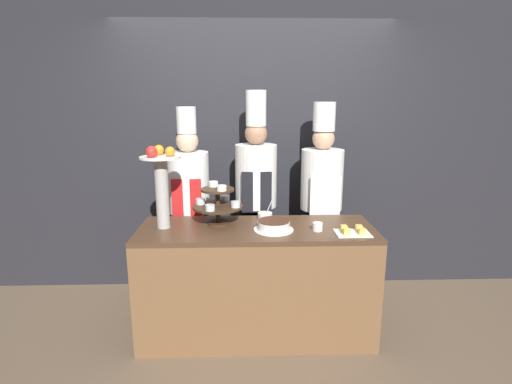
{
  "coord_description": "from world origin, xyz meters",
  "views": [
    {
      "loc": [
        -0.09,
        -2.53,
        1.81
      ],
      "look_at": [
        0.0,
        0.42,
        1.12
      ],
      "focal_mm": 28.0,
      "sensor_mm": 36.0,
      "label": 1
    }
  ],
  "objects_px": {
    "tiered_stand": "(218,203)",
    "fruit_pedestal": "(161,180)",
    "cup_white": "(318,227)",
    "chef_left": "(189,199)",
    "serving_bowl_far": "(265,216)",
    "chef_center_left": "(256,193)",
    "cake_square_tray": "(353,231)",
    "cake_round": "(274,226)",
    "chef_center_right": "(321,196)"
  },
  "relations": [
    {
      "from": "cake_square_tray",
      "to": "chef_left",
      "type": "xyz_separation_m",
      "value": [
        -1.25,
        0.7,
        0.07
      ]
    },
    {
      "from": "serving_bowl_far",
      "to": "chef_center_left",
      "type": "relative_size",
      "value": 0.09
    },
    {
      "from": "cup_white",
      "to": "chef_center_left",
      "type": "distance_m",
      "value": 0.77
    },
    {
      "from": "cup_white",
      "to": "chef_center_right",
      "type": "distance_m",
      "value": 0.65
    },
    {
      "from": "cup_white",
      "to": "chef_left",
      "type": "distance_m",
      "value": 1.19
    },
    {
      "from": "tiered_stand",
      "to": "cup_white",
      "type": "xyz_separation_m",
      "value": [
        0.74,
        -0.19,
        -0.14
      ]
    },
    {
      "from": "fruit_pedestal",
      "to": "chef_left",
      "type": "xyz_separation_m",
      "value": [
        0.13,
        0.52,
        -0.28
      ]
    },
    {
      "from": "chef_center_left",
      "to": "cake_round",
      "type": "bearing_deg",
      "value": -79.76
    },
    {
      "from": "serving_bowl_far",
      "to": "fruit_pedestal",
      "type": "bearing_deg",
      "value": -167.87
    },
    {
      "from": "cup_white",
      "to": "tiered_stand",
      "type": "bearing_deg",
      "value": 165.34
    },
    {
      "from": "cup_white",
      "to": "chef_center_left",
      "type": "xyz_separation_m",
      "value": [
        -0.43,
        0.63,
        0.11
      ]
    },
    {
      "from": "tiered_stand",
      "to": "cake_square_tray",
      "type": "distance_m",
      "value": 1.02
    },
    {
      "from": "cake_round",
      "to": "serving_bowl_far",
      "type": "xyz_separation_m",
      "value": [
        -0.05,
        0.26,
        -0.01
      ]
    },
    {
      "from": "cup_white",
      "to": "chef_left",
      "type": "relative_size",
      "value": 0.04
    },
    {
      "from": "cake_square_tray",
      "to": "chef_center_right",
      "type": "height_order",
      "value": "chef_center_right"
    },
    {
      "from": "cake_square_tray",
      "to": "serving_bowl_far",
      "type": "relative_size",
      "value": 1.51
    },
    {
      "from": "cup_white",
      "to": "chef_center_right",
      "type": "height_order",
      "value": "chef_center_right"
    },
    {
      "from": "cup_white",
      "to": "fruit_pedestal",
      "type": "bearing_deg",
      "value": 174.26
    },
    {
      "from": "cake_round",
      "to": "chef_center_right",
      "type": "bearing_deg",
      "value": 52.69
    },
    {
      "from": "tiered_stand",
      "to": "chef_left",
      "type": "distance_m",
      "value": 0.53
    },
    {
      "from": "tiered_stand",
      "to": "chef_center_right",
      "type": "height_order",
      "value": "chef_center_right"
    },
    {
      "from": "tiered_stand",
      "to": "cup_white",
      "type": "bearing_deg",
      "value": -14.66
    },
    {
      "from": "tiered_stand",
      "to": "cake_round",
      "type": "xyz_separation_m",
      "value": [
        0.42,
        -0.17,
        -0.13
      ]
    },
    {
      "from": "fruit_pedestal",
      "to": "cake_square_tray",
      "type": "relative_size",
      "value": 2.53
    },
    {
      "from": "fruit_pedestal",
      "to": "cake_square_tray",
      "type": "xyz_separation_m",
      "value": [
        1.38,
        -0.18,
        -0.34
      ]
    },
    {
      "from": "fruit_pedestal",
      "to": "cup_white",
      "type": "relative_size",
      "value": 8.38
    },
    {
      "from": "tiered_stand",
      "to": "fruit_pedestal",
      "type": "relative_size",
      "value": 0.62
    },
    {
      "from": "cake_round",
      "to": "fruit_pedestal",
      "type": "bearing_deg",
      "value": 173.65
    },
    {
      "from": "cup_white",
      "to": "serving_bowl_far",
      "type": "distance_m",
      "value": 0.46
    },
    {
      "from": "cake_square_tray",
      "to": "chef_center_left",
      "type": "relative_size",
      "value": 0.13
    },
    {
      "from": "cake_round",
      "to": "cup_white",
      "type": "height_order",
      "value": "cake_round"
    },
    {
      "from": "chef_center_left",
      "to": "chef_left",
      "type": "bearing_deg",
      "value": -180.0
    },
    {
      "from": "serving_bowl_far",
      "to": "cup_white",
      "type": "bearing_deg",
      "value": -37.15
    },
    {
      "from": "cake_square_tray",
      "to": "chef_center_left",
      "type": "xyz_separation_m",
      "value": [
        -0.67,
        0.7,
        0.12
      ]
    },
    {
      "from": "cake_square_tray",
      "to": "tiered_stand",
      "type": "bearing_deg",
      "value": 164.95
    },
    {
      "from": "fruit_pedestal",
      "to": "chef_center_left",
      "type": "bearing_deg",
      "value": 36.23
    },
    {
      "from": "cake_round",
      "to": "chef_center_left",
      "type": "relative_size",
      "value": 0.16
    },
    {
      "from": "chef_left",
      "to": "chef_center_left",
      "type": "height_order",
      "value": "chef_center_left"
    },
    {
      "from": "fruit_pedestal",
      "to": "serving_bowl_far",
      "type": "xyz_separation_m",
      "value": [
        0.77,
        0.17,
        -0.33
      ]
    },
    {
      "from": "cup_white",
      "to": "chef_left",
      "type": "xyz_separation_m",
      "value": [
        -1.01,
        0.63,
        0.05
      ]
    },
    {
      "from": "chef_left",
      "to": "fruit_pedestal",
      "type": "bearing_deg",
      "value": -103.7
    },
    {
      "from": "chef_center_left",
      "to": "chef_center_right",
      "type": "height_order",
      "value": "chef_center_left"
    },
    {
      "from": "serving_bowl_far",
      "to": "cake_square_tray",
      "type": "bearing_deg",
      "value": -29.84
    },
    {
      "from": "tiered_stand",
      "to": "fruit_pedestal",
      "type": "bearing_deg",
      "value": -169.05
    },
    {
      "from": "chef_center_left",
      "to": "tiered_stand",
      "type": "bearing_deg",
      "value": -124.72
    },
    {
      "from": "chef_center_right",
      "to": "chef_left",
      "type": "bearing_deg",
      "value": -180.0
    },
    {
      "from": "tiered_stand",
      "to": "fruit_pedestal",
      "type": "xyz_separation_m",
      "value": [
        -0.4,
        -0.08,
        0.19
      ]
    },
    {
      "from": "fruit_pedestal",
      "to": "cake_square_tray",
      "type": "bearing_deg",
      "value": -7.62
    },
    {
      "from": "chef_left",
      "to": "cup_white",
      "type": "bearing_deg",
      "value": -32.05
    },
    {
      "from": "cake_round",
      "to": "cup_white",
      "type": "distance_m",
      "value": 0.32
    }
  ]
}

